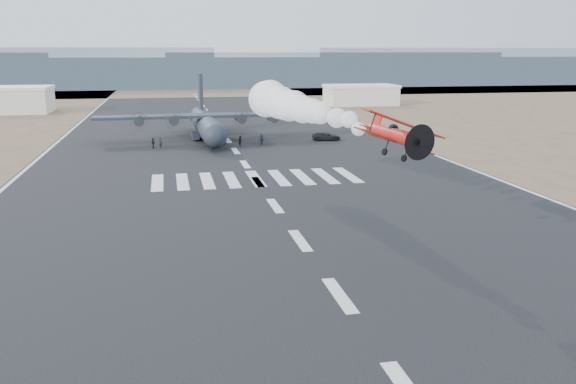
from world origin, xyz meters
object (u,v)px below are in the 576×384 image
object	(u,v)px
crew_f	(261,138)
crew_g	(224,139)
transport_aircraft	(206,123)
crew_a	(161,143)
support_vehicle	(326,136)
crew_c	(261,140)
aerobatic_biplane	(396,134)
hangar_right	(361,95)
crew_b	(209,141)
crew_e	(206,138)
hangar_left	(1,100)
crew_d	(153,143)
crew_h	(240,141)

from	to	relation	value
crew_f	crew_g	world-z (taller)	crew_g
transport_aircraft	crew_a	bearing A→B (deg)	-133.43
support_vehicle	crew_c	bearing A→B (deg)	111.11
crew_g	aerobatic_biplane	bearing A→B (deg)	-78.10
hangar_right	crew_b	xyz separation A→B (m)	(-49.73, -72.61, -2.08)
transport_aircraft	crew_e	world-z (taller)	transport_aircraft
hangar_left	crew_c	distance (m)	88.26
transport_aircraft	crew_d	size ratio (longest dim) A/B	22.92
crew_e	hangar_left	bearing A→B (deg)	123.86
hangar_right	aerobatic_biplane	xyz separation A→B (m)	(-41.13, -134.35, 6.93)
crew_d	crew_g	distance (m)	12.02
hangar_right	aerobatic_biplane	bearing A→B (deg)	-107.02
transport_aircraft	crew_f	xyz separation A→B (m)	(8.91, -7.00, -2.11)
hangar_right	crew_a	world-z (taller)	hangar_right
crew_h	crew_c	bearing A→B (deg)	-107.58
support_vehicle	crew_d	world-z (taller)	crew_d
crew_b	crew_h	xyz separation A→B (m)	(5.11, -0.53, -0.07)
hangar_left	support_vehicle	size ratio (longest dim) A/B	4.85
crew_a	crew_g	bearing A→B (deg)	-121.52
hangar_left	hangar_right	size ratio (longest dim) A/B	1.20
hangar_right	crew_c	distance (m)	83.09
crew_d	crew_f	bearing A→B (deg)	69.93
hangar_right	support_vehicle	world-z (taller)	hangar_right
transport_aircraft	crew_d	world-z (taller)	transport_aircraft
hangar_left	transport_aircraft	distance (m)	75.81
crew_f	crew_b	bearing A→B (deg)	-64.26
aerobatic_biplane	crew_e	xyz separation A→B (m)	(-8.86, 65.68, -9.05)
transport_aircraft	support_vehicle	xyz separation A→B (m)	(20.80, -5.95, -2.22)
aerobatic_biplane	transport_aircraft	xyz separation A→B (m)	(-8.41, 71.05, -7.01)
crew_f	crew_g	size ratio (longest dim) A/B	0.89
crew_b	crew_f	world-z (taller)	crew_b
hangar_right	transport_aircraft	xyz separation A→B (m)	(-49.54, -63.30, -0.09)
aerobatic_biplane	crew_d	distance (m)	65.08
crew_e	crew_f	bearing A→B (deg)	-13.02
hangar_left	crew_b	distance (m)	83.10
transport_aircraft	crew_f	bearing A→B (deg)	-39.61
crew_d	crew_h	size ratio (longest dim) A/B	0.99
aerobatic_biplane	crew_f	xyz separation A→B (m)	(0.50, 64.05, -9.13)
crew_e	crew_g	size ratio (longest dim) A/B	0.98
hangar_left	crew_a	distance (m)	78.55
crew_a	crew_e	bearing A→B (deg)	-106.27
support_vehicle	crew_f	bearing A→B (deg)	102.18
hangar_left	crew_a	xyz separation A→B (m)	(40.29, -67.38, -2.57)
crew_a	crew_d	size ratio (longest dim) A/B	0.98
aerobatic_biplane	crew_c	xyz separation A→B (m)	(0.20, 62.07, -9.03)
hangar_right	crew_f	size ratio (longest dim) A/B	12.69
crew_a	crew_f	xyz separation A→B (m)	(17.08, 2.09, -0.03)
transport_aircraft	crew_g	distance (m)	7.80
hangar_left	support_vehicle	bearing A→B (deg)	-42.85
hangar_left	crew_b	world-z (taller)	hangar_left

